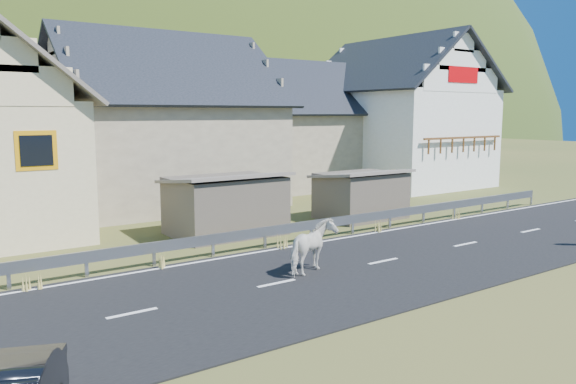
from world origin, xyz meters
TOP-DOWN VIEW (x-y plane):
  - ground at (0.00, 0.00)m, footprint 160.00×160.00m
  - road at (0.00, 0.00)m, footprint 60.00×7.00m
  - lane_markings at (0.00, 0.00)m, footprint 60.00×6.60m
  - guardrail at (-0.00, 3.68)m, footprint 28.10×0.09m
  - shed_left at (-2.00, 6.50)m, footprint 4.30×3.30m
  - shed_right at (4.50, 6.00)m, footprint 3.80×2.90m
  - house_stone_a at (-1.00, 15.00)m, footprint 10.80×9.80m
  - house_stone_b at (9.00, 17.00)m, footprint 9.80×8.80m
  - house_white at (15.00, 14.00)m, footprint 8.80×10.80m
  - horse at (-2.55, 0.28)m, footprint 1.47×1.96m

SIDE VIEW (x-z plane):
  - ground at x=0.00m, z-range 0.00..0.00m
  - road at x=0.00m, z-range 0.00..0.04m
  - lane_markings at x=0.00m, z-range 0.04..0.05m
  - guardrail at x=0.00m, z-range 0.19..0.94m
  - horse at x=-2.55m, z-range 0.04..1.55m
  - shed_right at x=4.50m, z-range -0.10..2.10m
  - shed_left at x=-2.00m, z-range -0.10..2.30m
  - house_stone_b at x=9.00m, z-range 0.19..8.29m
  - house_stone_a at x=-1.00m, z-range 0.18..9.08m
  - house_white at x=15.00m, z-range 0.21..9.91m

